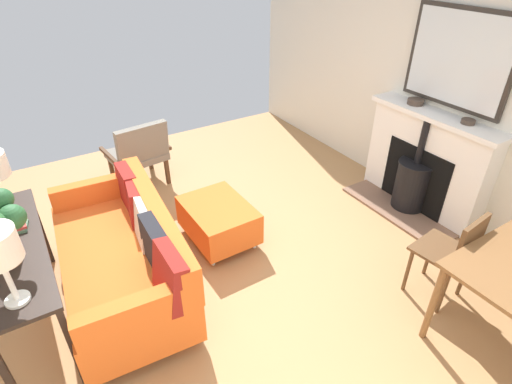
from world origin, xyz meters
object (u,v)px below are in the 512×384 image
(fireplace, at_px, (422,167))
(mantel_bowl_far, at_px, (468,121))
(console_table, at_px, (14,257))
(ottoman, at_px, (218,219))
(sofa, at_px, (126,256))
(dining_chair_near_fireplace, at_px, (454,251))
(armchair_accent, at_px, (139,151))
(book_stack, at_px, (6,228))
(mantel_bowl_near, at_px, (416,101))

(fireplace, xyz_separation_m, mantel_bowl_far, (-0.05, 0.32, 0.63))
(console_table, bearing_deg, ottoman, -173.50)
(sofa, relative_size, ottoman, 2.37)
(fireplace, xyz_separation_m, dining_chair_near_fireplace, (0.95, 1.06, 0.02))
(mantel_bowl_far, distance_m, console_table, 3.99)
(armchair_accent, relative_size, book_stack, 2.93)
(mantel_bowl_near, distance_m, console_table, 3.93)
(sofa, distance_m, console_table, 0.80)
(sofa, relative_size, book_stack, 6.31)
(mantel_bowl_far, xyz_separation_m, book_stack, (3.90, -0.95, -0.31))
(mantel_bowl_far, xyz_separation_m, console_table, (3.90, -0.74, -0.43))
(mantel_bowl_far, height_order, console_table, mantel_bowl_far)
(fireplace, bearing_deg, dining_chair_near_fireplace, 48.22)
(mantel_bowl_near, height_order, dining_chair_near_fireplace, mantel_bowl_near)
(ottoman, distance_m, armchair_accent, 1.47)
(mantel_bowl_far, distance_m, sofa, 3.33)
(fireplace, xyz_separation_m, ottoman, (2.17, -0.61, -0.24))
(fireplace, xyz_separation_m, sofa, (3.12, -0.41, -0.12))
(fireplace, distance_m, mantel_bowl_near, 0.70)
(book_stack, bearing_deg, ottoman, 179.35)
(book_stack, bearing_deg, mantel_bowl_near, 175.15)
(fireplace, xyz_separation_m, book_stack, (3.85, -0.63, 0.32))
(fireplace, xyz_separation_m, console_table, (3.85, -0.42, 0.20))
(mantel_bowl_near, height_order, armchair_accent, mantel_bowl_near)
(console_table, bearing_deg, mantel_bowl_far, 169.32)
(mantel_bowl_far, xyz_separation_m, dining_chair_near_fireplace, (0.99, 0.74, -0.61))
(ottoman, xyz_separation_m, book_stack, (1.68, -0.02, 0.57))
(fireplace, bearing_deg, sofa, -7.52)
(console_table, bearing_deg, dining_chair_near_fireplace, 153.07)
(mantel_bowl_far, distance_m, book_stack, 4.02)
(mantel_bowl_far, bearing_deg, armchair_accent, -42.89)
(armchair_accent, height_order, console_table, armchair_accent)
(mantel_bowl_near, bearing_deg, sofa, -2.05)
(mantel_bowl_near, height_order, book_stack, mantel_bowl_near)
(sofa, xyz_separation_m, ottoman, (-0.95, -0.20, -0.12))
(dining_chair_near_fireplace, bearing_deg, sofa, -34.06)
(armchair_accent, height_order, dining_chair_near_fireplace, dining_chair_near_fireplace)
(mantel_bowl_near, xyz_separation_m, console_table, (3.90, -0.12, -0.43))
(console_table, bearing_deg, sofa, 179.44)
(mantel_bowl_far, height_order, book_stack, mantel_bowl_far)
(fireplace, relative_size, armchair_accent, 1.73)
(dining_chair_near_fireplace, bearing_deg, mantel_bowl_near, -126.18)
(mantel_bowl_far, relative_size, sofa, 0.07)
(armchair_accent, bearing_deg, mantel_bowl_near, 145.58)
(console_table, bearing_deg, armchair_accent, -130.55)
(mantel_bowl_far, height_order, sofa, mantel_bowl_far)
(mantel_bowl_near, xyz_separation_m, mantel_bowl_far, (0.00, 0.62, -0.01))
(fireplace, distance_m, dining_chair_near_fireplace, 1.42)
(fireplace, bearing_deg, ottoman, -15.69)
(ottoman, relative_size, console_table, 0.50)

